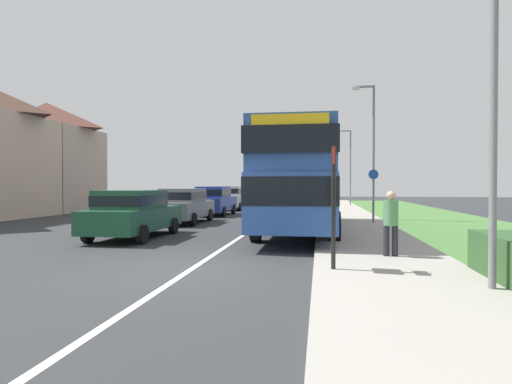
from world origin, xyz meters
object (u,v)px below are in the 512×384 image
parked_car_blue (214,200)px  parked_car_grey (184,204)px  double_decker_bus (300,177)px  parked_car_dark_green (133,212)px  street_lamp_far (349,162)px  cycle_route_sign (373,194)px  street_lamp_mid (371,143)px  bus_stop_sign (333,199)px  pedestrian_at_stop (391,220)px  street_lamp_near (487,38)px  parked_car_silver (231,197)px

parked_car_blue → parked_car_grey: bearing=-90.9°
double_decker_bus → parked_car_dark_green: size_ratio=2.46×
parked_car_grey → street_lamp_far: street_lamp_far is taller
double_decker_bus → cycle_route_sign: bearing=46.3°
street_lamp_mid → street_lamp_far: bearing=90.3°
parked_car_grey → bus_stop_sign: size_ratio=1.75×
street_lamp_mid → street_lamp_far: 15.14m
pedestrian_at_stop → street_lamp_mid: street_lamp_mid is taller
pedestrian_at_stop → parked_car_blue: bearing=119.3°
bus_stop_sign → parked_car_grey: bearing=122.1°
double_decker_bus → pedestrian_at_stop: (2.44, -5.89, -1.17)m
parked_car_blue → bus_stop_sign: bus_stop_sign is taller
double_decker_bus → street_lamp_mid: 6.73m
parked_car_dark_green → parked_car_grey: (-0.07, 5.65, 0.01)m
bus_stop_sign → pedestrian_at_stop: bearing=51.6°
street_lamp_mid → street_lamp_far: size_ratio=1.04×
pedestrian_at_stop → street_lamp_far: street_lamp_far is taller
parked_car_grey → street_lamp_near: size_ratio=0.62×
double_decker_bus → street_lamp_far: street_lamp_far is taller
parked_car_grey → bus_stop_sign: 12.49m
parked_car_dark_green → parked_car_blue: (0.02, 11.01, 0.04)m
double_decker_bus → parked_car_grey: 6.42m
pedestrian_at_stop → street_lamp_near: bearing=-71.5°
bus_stop_sign → cycle_route_sign: bus_stop_sign is taller
street_lamp_far → street_lamp_mid: bearing=-89.7°
double_decker_bus → parked_car_grey: size_ratio=2.44×
parked_car_silver → pedestrian_at_stop: (8.14, -19.84, 0.02)m
bus_stop_sign → street_lamp_mid: (2.29, 13.23, 2.41)m
bus_stop_sign → street_lamp_mid: size_ratio=0.38×
pedestrian_at_stop → bus_stop_sign: 2.33m
street_lamp_far → street_lamp_near: bearing=-89.6°
cycle_route_sign → street_lamp_far: 17.55m
pedestrian_at_stop → cycle_route_sign: bearing=85.5°
double_decker_bus → cycle_route_sign: double_decker_bus is taller
parked_car_blue → pedestrian_at_stop: (7.95, -14.15, 0.03)m
parked_car_dark_green → parked_car_blue: 11.01m
bus_stop_sign → street_lamp_near: size_ratio=0.36×
street_lamp_far → parked_car_blue: bearing=-125.1°
parked_car_dark_green → street_lamp_near: bearing=-34.5°
street_lamp_mid → parked_car_grey: bearing=-163.4°
parked_car_dark_green → parked_car_blue: parked_car_blue is taller
parked_car_dark_green → cycle_route_sign: size_ratio=1.78×
parked_car_grey → street_lamp_near: 15.23m
double_decker_bus → parked_car_dark_green: 6.29m
parked_car_blue → street_lamp_mid: street_lamp_mid is taller
parked_car_dark_green → pedestrian_at_stop: size_ratio=2.69×
parked_car_grey → bus_stop_sign: bearing=-57.9°
parked_car_dark_green → bus_stop_sign: size_ratio=1.73×
parked_car_silver → cycle_route_sign: (8.86, -10.63, 0.47)m
parked_car_dark_green → parked_car_blue: size_ratio=1.01×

